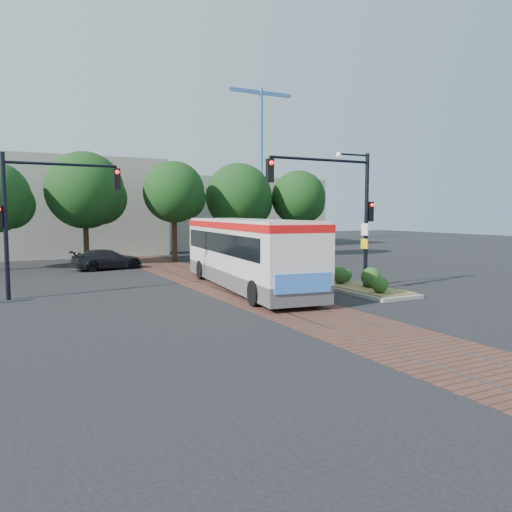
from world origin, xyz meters
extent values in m
plane|color=black|center=(0.00, 0.00, 0.00)|extent=(120.00, 120.00, 0.00)
cube|color=#543026|center=(0.00, 4.00, 0.01)|extent=(3.60, 40.00, 0.01)
cube|color=slate|center=(-0.75, 4.00, 0.01)|extent=(0.06, 40.00, 0.01)
cube|color=slate|center=(0.75, 4.00, 0.01)|extent=(0.06, 40.00, 0.01)
cylinder|color=#382314|center=(-4.50, 16.80, 1.56)|extent=(0.36, 0.36, 3.12)
sphere|color=black|center=(-4.50, 16.80, 5.07)|extent=(5.20, 5.20, 5.20)
cylinder|color=#382314|center=(1.50, 16.00, 1.69)|extent=(0.36, 0.36, 3.39)
sphere|color=black|center=(1.50, 16.00, 5.04)|extent=(4.40, 4.40, 4.40)
cylinder|color=#382314|center=(7.00, 16.80, 1.43)|extent=(0.36, 0.36, 2.86)
sphere|color=black|center=(7.00, 16.80, 4.81)|extent=(5.20, 5.20, 5.20)
cylinder|color=#382314|center=(12.00, 16.00, 1.56)|extent=(0.36, 0.36, 3.12)
sphere|color=black|center=(12.00, 16.00, 4.77)|extent=(4.40, 4.40, 4.40)
cube|color=#ADA899|center=(-8.00, 28.00, 4.00)|extent=(22.00, 12.00, 8.00)
cube|color=#ADA899|center=(12.00, 30.00, 3.50)|extent=(18.00, 10.00, 7.00)
cylinder|color=#3F72B2|center=(18.00, 34.00, 9.00)|extent=(0.50, 0.50, 18.00)
cube|color=#3F72B2|center=(18.00, 34.00, 17.50)|extent=(8.00, 0.40, 0.40)
cube|color=#4A4B4D|center=(0.53, 2.27, 0.56)|extent=(3.91, 12.35, 0.71)
cube|color=silver|center=(0.53, 2.27, 1.87)|extent=(3.93, 12.35, 1.92)
cube|color=black|center=(0.57, 2.57, 2.18)|extent=(3.85, 11.16, 0.91)
cube|color=red|center=(0.53, 2.27, 2.98)|extent=(3.97, 12.36, 0.30)
cube|color=silver|center=(0.53, 2.27, 3.19)|extent=(3.80, 11.94, 0.14)
cube|color=black|center=(-0.15, -3.61, 2.28)|extent=(1.62, 0.31, 0.91)
cube|color=#3874E1|center=(-0.17, -3.78, 1.06)|extent=(2.22, 0.32, 0.71)
cube|color=orange|center=(1.72, 1.12, 1.26)|extent=(0.58, 4.53, 1.11)
cylinder|color=black|center=(-1.12, -1.92, 0.51)|extent=(0.47, 1.05, 1.01)
cylinder|color=black|center=(1.19, -2.18, 0.51)|extent=(0.47, 1.05, 1.01)
cylinder|color=black|center=(-0.18, 6.22, 0.51)|extent=(0.47, 1.05, 1.01)
cylinder|color=black|center=(2.13, 5.96, 0.51)|extent=(0.47, 1.05, 1.01)
cube|color=gray|center=(4.80, -1.00, 0.07)|extent=(2.20, 5.20, 0.15)
cube|color=olive|center=(4.80, -1.00, 0.19)|extent=(1.90, 4.80, 0.08)
sphere|color=#1E4719|center=(4.40, -2.60, 0.58)|extent=(0.70, 0.70, 0.70)
sphere|color=#1E4719|center=(5.10, -1.20, 0.68)|extent=(0.90, 0.90, 0.90)
sphere|color=#1E4719|center=(4.60, 0.40, 0.63)|extent=(0.80, 0.80, 0.80)
sphere|color=#1E4719|center=(5.30, 0.90, 0.53)|extent=(0.60, 0.60, 0.60)
cylinder|color=black|center=(5.10, -0.80, 3.21)|extent=(0.18, 0.18, 6.00)
cylinder|color=black|center=(2.60, -0.80, 5.81)|extent=(5.00, 0.12, 0.12)
cube|color=black|center=(0.10, -0.80, 5.26)|extent=(0.28, 0.22, 0.95)
sphere|color=#FF190C|center=(0.10, -0.94, 5.56)|extent=(0.18, 0.18, 0.18)
cube|color=black|center=(5.32, -0.80, 3.61)|extent=(0.26, 0.20, 0.90)
sphere|color=#FF190C|center=(5.32, -0.93, 3.92)|extent=(0.16, 0.16, 0.16)
cube|color=white|center=(4.92, -0.92, 2.81)|extent=(0.04, 0.45, 0.55)
cube|color=yellow|center=(4.92, -0.92, 2.17)|extent=(0.04, 0.45, 0.45)
cylinder|color=black|center=(4.30, -0.80, 6.12)|extent=(1.60, 0.08, 0.08)
sphere|color=silver|center=(3.50, -0.80, 6.06)|extent=(0.24, 0.24, 0.24)
cylinder|color=black|center=(-9.50, 4.00, 3.00)|extent=(0.18, 0.18, 6.00)
cylinder|color=black|center=(-7.25, 4.00, 5.60)|extent=(4.50, 0.12, 0.12)
cube|color=black|center=(-5.00, 4.00, 5.05)|extent=(0.28, 0.22, 0.95)
sphere|color=#FF190C|center=(-5.00, 3.86, 5.35)|extent=(0.18, 0.18, 0.18)
imported|color=black|center=(-3.76, 13.38, 0.63)|extent=(4.61, 2.51, 1.27)
camera|label=1|loc=(-9.71, -18.65, 3.58)|focal=35.00mm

